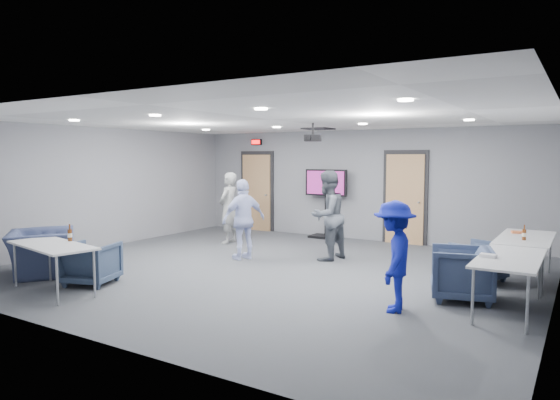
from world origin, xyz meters
The scene contains 28 objects.
floor centered at (0.00, 0.00, 0.00)m, with size 9.00×9.00×0.00m, color #33353A.
ceiling centered at (0.00, 0.00, 2.70)m, with size 9.00×9.00×0.00m, color white.
wall_back centered at (0.00, 4.00, 1.35)m, with size 9.00×0.02×2.70m, color slate.
wall_front centered at (0.00, -4.00, 1.35)m, with size 9.00×0.02×2.70m, color slate.
wall_left centered at (-4.50, 0.00, 1.35)m, with size 0.02×8.00×2.70m, color slate.
wall_right centered at (4.50, 0.00, 1.35)m, with size 0.02×8.00×2.70m, color slate.
door_left centered at (-3.00, 3.95, 1.07)m, with size 1.06×0.17×2.24m.
door_right centered at (1.20, 3.95, 1.07)m, with size 1.06×0.17×2.24m.
exit_sign centered at (-3.00, 3.93, 2.45)m, with size 0.32×0.08×0.16m.
hvac_diffuser centered at (-0.50, 2.80, 2.69)m, with size 0.60×0.60×0.03m, color black.
downlights centered at (0.00, 0.00, 2.68)m, with size 6.18×3.78×0.02m.
person_a centered at (-2.36, 1.83, 0.84)m, with size 0.61×0.40×1.68m, color gray.
person_b centered at (0.48, 1.32, 0.89)m, with size 0.86×0.67×1.77m, color #4D535C.
person_c centered at (-0.96, 0.50, 0.80)m, with size 0.94×0.39×1.60m, color #C6D0FF.
person_d centered at (2.70, -1.20, 0.73)m, with size 0.95×0.55×1.47m, color #17219B.
chair_right_a centered at (3.35, 1.08, 0.33)m, with size 0.70×0.72×0.66m, color #323E56.
chair_right_b centered at (3.35, -0.19, 0.38)m, with size 0.82×0.84×0.76m, color #384461.
chair_front_a centered at (-1.89, -2.39, 0.34)m, with size 0.72×0.75×0.68m, color #324057.
chair_front_b centered at (-3.21, -2.40, 0.38)m, with size 1.17×1.03×0.76m, color #384161.
table_right_a centered at (4.00, 1.48, 0.69)m, with size 0.80×1.91×0.73m.
table_right_b centered at (4.00, -0.42, 0.69)m, with size 0.76×1.82×0.73m.
table_front_left centered at (-1.98, -3.00, 0.68)m, with size 1.77×0.99×0.73m.
bottle_front centered at (-2.00, -2.68, 0.83)m, with size 0.07×0.07×0.27m.
bottle_right centered at (4.01, 1.14, 0.82)m, with size 0.06×0.06×0.25m.
snack_box centered at (3.84, 1.85, 0.75)m, with size 0.18×0.12×0.04m, color #CA5F32.
wrapper centered at (3.76, -0.61, 0.75)m, with size 0.19×0.13×0.04m, color silver.
tv_stand centered at (-0.76, 3.75, 0.98)m, with size 1.13×0.54×1.73m.
projector centered at (0.28, 1.05, 2.41)m, with size 0.38×0.36×0.35m.
Camera 1 is at (4.82, -7.49, 2.03)m, focal length 32.00 mm.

